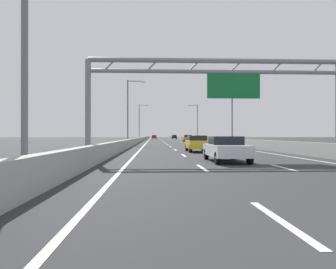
{
  "coord_description": "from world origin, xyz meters",
  "views": [
    {
      "loc": [
        -3.93,
        -2.01,
        1.44
      ],
      "look_at": [
        -0.7,
        72.54,
        1.59
      ],
      "focal_mm": 35.68,
      "sensor_mm": 36.0,
      "label": 1
    }
  ],
  "objects_px": {
    "sign_gantry": "(217,82)",
    "streetlamp_left_near": "(33,0)",
    "silver_car": "(200,140)",
    "black_car": "(174,137)",
    "orange_car": "(188,138)",
    "yellow_car": "(197,143)",
    "white_car": "(226,149)",
    "streetlamp_right_mid": "(231,108)",
    "streetlamp_left_far": "(140,120)",
    "streetlamp_right_far": "(197,120)",
    "streetlamp_left_mid": "(129,108)",
    "red_car": "(154,137)"
  },
  "relations": [
    {
      "from": "yellow_car",
      "to": "white_car",
      "type": "distance_m",
      "value": 10.75
    },
    {
      "from": "sign_gantry",
      "to": "orange_car",
      "type": "relative_size",
      "value": 3.94
    },
    {
      "from": "silver_car",
      "to": "streetlamp_left_mid",
      "type": "bearing_deg",
      "value": -154.17
    },
    {
      "from": "streetlamp_left_mid",
      "to": "yellow_car",
      "type": "distance_m",
      "value": 21.89
    },
    {
      "from": "sign_gantry",
      "to": "red_car",
      "type": "bearing_deg",
      "value": 92.15
    },
    {
      "from": "sign_gantry",
      "to": "orange_car",
      "type": "bearing_deg",
      "value": 86.25
    },
    {
      "from": "streetlamp_right_mid",
      "to": "black_car",
      "type": "xyz_separation_m",
      "value": [
        -3.73,
        74.55,
        -4.63
      ]
    },
    {
      "from": "streetlamp_left_near",
      "to": "silver_car",
      "type": "relative_size",
      "value": 2.25
    },
    {
      "from": "streetlamp_left_far",
      "to": "red_car",
      "type": "xyz_separation_m",
      "value": [
        3.75,
        36.13,
        -4.66
      ]
    },
    {
      "from": "streetlamp_left_mid",
      "to": "orange_car",
      "type": "xyz_separation_m",
      "value": [
        11.05,
        24.63,
        -4.64
      ]
    },
    {
      "from": "red_car",
      "to": "yellow_car",
      "type": "relative_size",
      "value": 1.06
    },
    {
      "from": "streetlamp_left_near",
      "to": "silver_car",
      "type": "distance_m",
      "value": 45.93
    },
    {
      "from": "yellow_car",
      "to": "white_car",
      "type": "height_order",
      "value": "yellow_car"
    },
    {
      "from": "yellow_car",
      "to": "sign_gantry",
      "type": "bearing_deg",
      "value": -87.64
    },
    {
      "from": "orange_car",
      "to": "black_car",
      "type": "relative_size",
      "value": 1.02
    },
    {
      "from": "streetlamp_left_far",
      "to": "red_car",
      "type": "bearing_deg",
      "value": 84.07
    },
    {
      "from": "streetlamp_left_mid",
      "to": "streetlamp_left_near",
      "type": "bearing_deg",
      "value": -90.0
    },
    {
      "from": "streetlamp_right_far",
      "to": "red_car",
      "type": "xyz_separation_m",
      "value": [
        -11.18,
        36.13,
        -4.66
      ]
    },
    {
      "from": "orange_car",
      "to": "streetlamp_right_mid",
      "type": "bearing_deg",
      "value": -81.04
    },
    {
      "from": "streetlamp_right_far",
      "to": "streetlamp_left_mid",
      "type": "bearing_deg",
      "value": -110.97
    },
    {
      "from": "sign_gantry",
      "to": "white_car",
      "type": "height_order",
      "value": "sign_gantry"
    },
    {
      "from": "red_car",
      "to": "black_car",
      "type": "height_order",
      "value": "black_car"
    },
    {
      "from": "silver_car",
      "to": "black_car",
      "type": "xyz_separation_m",
      "value": [
        0.1,
        69.18,
        0.06
      ]
    },
    {
      "from": "streetlamp_left_near",
      "to": "streetlamp_right_far",
      "type": "relative_size",
      "value": 1.0
    },
    {
      "from": "red_car",
      "to": "orange_car",
      "type": "xyz_separation_m",
      "value": [
        7.3,
        -50.45,
        0.02
      ]
    },
    {
      "from": "white_car",
      "to": "streetlamp_left_far",
      "type": "bearing_deg",
      "value": 96.11
    },
    {
      "from": "red_car",
      "to": "white_car",
      "type": "distance_m",
      "value": 106.01
    },
    {
      "from": "sign_gantry",
      "to": "streetlamp_right_far",
      "type": "relative_size",
      "value": 1.73
    },
    {
      "from": "yellow_car",
      "to": "streetlamp_right_mid",
      "type": "bearing_deg",
      "value": 69.23
    },
    {
      "from": "silver_car",
      "to": "orange_car",
      "type": "bearing_deg",
      "value": 90.14
    },
    {
      "from": "streetlamp_left_near",
      "to": "yellow_car",
      "type": "bearing_deg",
      "value": 68.81
    },
    {
      "from": "streetlamp_right_mid",
      "to": "streetlamp_left_far",
      "type": "xyz_separation_m",
      "value": [
        -14.93,
        38.95,
        0.0
      ]
    },
    {
      "from": "silver_car",
      "to": "white_car",
      "type": "relative_size",
      "value": 0.92
    },
    {
      "from": "streetlamp_left_mid",
      "to": "yellow_car",
      "type": "bearing_deg",
      "value": -70.02
    },
    {
      "from": "streetlamp_right_mid",
      "to": "streetlamp_right_far",
      "type": "xyz_separation_m",
      "value": [
        0.0,
        38.95,
        0.0
      ]
    },
    {
      "from": "yellow_car",
      "to": "silver_car",
      "type": "relative_size",
      "value": 0.98
    },
    {
      "from": "streetlamp_left_mid",
      "to": "yellow_car",
      "type": "xyz_separation_m",
      "value": [
        7.31,
        -20.1,
        -4.67
      ]
    },
    {
      "from": "sign_gantry",
      "to": "streetlamp_left_near",
      "type": "height_order",
      "value": "streetlamp_left_near"
    },
    {
      "from": "streetlamp_right_mid",
      "to": "black_car",
      "type": "bearing_deg",
      "value": 92.87
    },
    {
      "from": "streetlamp_right_mid",
      "to": "white_car",
      "type": "distance_m",
      "value": 32.09
    },
    {
      "from": "streetlamp_left_near",
      "to": "white_car",
      "type": "height_order",
      "value": "streetlamp_left_near"
    },
    {
      "from": "sign_gantry",
      "to": "streetlamp_left_near",
      "type": "distance_m",
      "value": 13.58
    },
    {
      "from": "silver_car",
      "to": "streetlamp_left_near",
      "type": "bearing_deg",
      "value": -104.05
    },
    {
      "from": "streetlamp_right_far",
      "to": "silver_car",
      "type": "height_order",
      "value": "streetlamp_right_far"
    },
    {
      "from": "streetlamp_right_far",
      "to": "black_car",
      "type": "bearing_deg",
      "value": 95.98
    },
    {
      "from": "streetlamp_right_mid",
      "to": "orange_car",
      "type": "relative_size",
      "value": 2.27
    },
    {
      "from": "streetlamp_left_mid",
      "to": "streetlamp_right_far",
      "type": "xyz_separation_m",
      "value": [
        14.93,
        38.95,
        0.0
      ]
    },
    {
      "from": "streetlamp_right_mid",
      "to": "streetlamp_left_far",
      "type": "bearing_deg",
      "value": 110.97
    },
    {
      "from": "sign_gantry",
      "to": "white_car",
      "type": "relative_size",
      "value": 3.59
    },
    {
      "from": "sign_gantry",
      "to": "streetlamp_right_mid",
      "type": "relative_size",
      "value": 1.73
    }
  ]
}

